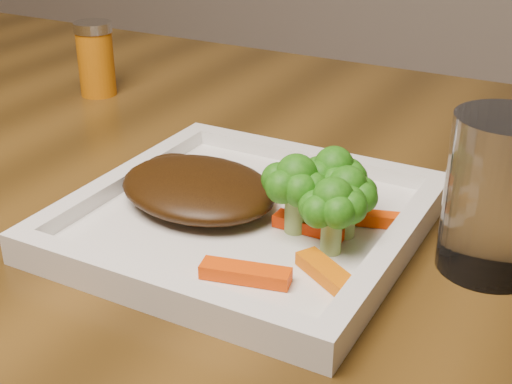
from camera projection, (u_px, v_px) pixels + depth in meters
The scene contains 13 objects.
plate at pixel (245, 223), 0.59m from camera, with size 0.27×0.27×0.01m, color white.
steak at pixel (198, 188), 0.60m from camera, with size 0.14×0.11×0.03m, color #341D07.
broccoli_0 at pixel (333, 181), 0.56m from camera, with size 0.06×0.06×0.07m, color #137714, non-canonical shape.
broccoli_1 at pixel (347, 198), 0.54m from camera, with size 0.05×0.05×0.06m, color #226C12, non-canonical shape.
broccoli_2 at pixel (332, 217), 0.52m from camera, with size 0.06×0.06×0.06m, color #187413, non-canonical shape.
broccoli_3 at pixel (296, 196), 0.55m from camera, with size 0.06×0.06×0.06m, color #147012, non-canonical shape.
carrot_0 at pixel (245, 273), 0.50m from camera, with size 0.06×0.02×0.01m, color #E13F03.
carrot_1 at pixel (330, 275), 0.50m from camera, with size 0.06×0.02×0.01m, color #DA6303.
carrot_3 at pixel (381, 219), 0.57m from camera, with size 0.05×0.01×0.01m, color #F44203.
carrot_4 at pixel (301, 188), 0.62m from camera, with size 0.06×0.02×0.01m, color #FF4204.
carrot_6 at pixel (310, 226), 0.56m from camera, with size 0.06×0.02×0.01m, color red.
spice_shaker at pixel (96, 59), 0.89m from camera, with size 0.04×0.04×0.09m, color #BB630A.
drinking_glass at pixel (498, 195), 0.51m from camera, with size 0.08×0.08×0.12m, color silver.
Camera 1 is at (0.75, -0.35, 1.04)m, focal length 50.00 mm.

